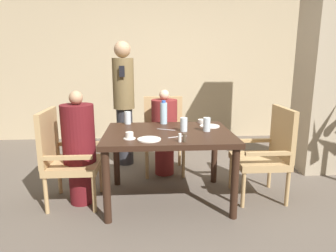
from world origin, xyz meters
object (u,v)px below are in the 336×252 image
(bowl_small, at_px, (203,121))
(glass_tall_mid, at_px, (128,118))
(diner_in_far_chair, at_px, (164,132))
(plate_main_left, at_px, (210,126))
(chair_right_side, at_px, (268,151))
(water_bottle, at_px, (164,113))
(standing_host, at_px, (124,100))
(glass_tall_far, at_px, (184,125))
(diner_in_left_chair, at_px, (79,147))
(glass_tall_near, at_px, (207,124))
(chair_far_side, at_px, (164,132))
(teacup_with_saucer, at_px, (129,136))
(chair_left_side, at_px, (64,155))
(plate_main_right, at_px, (149,139))

(bowl_small, height_order, glass_tall_mid, glass_tall_mid)
(diner_in_far_chair, bearing_deg, plate_main_left, -48.78)
(chair_right_side, relative_size, water_bottle, 3.64)
(chair_right_side, relative_size, standing_host, 0.57)
(glass_tall_far, bearing_deg, standing_host, 120.97)
(diner_in_left_chair, distance_m, diner_in_far_chair, 1.15)
(glass_tall_near, xyz_separation_m, glass_tall_far, (-0.23, 0.01, 0.00))
(standing_host, distance_m, bowl_small, 1.21)
(bowl_small, height_order, glass_tall_far, glass_tall_far)
(diner_in_left_chair, relative_size, chair_far_side, 1.19)
(teacup_with_saucer, bearing_deg, glass_tall_far, 26.37)
(plate_main_left, bearing_deg, standing_host, 136.26)
(diner_in_left_chair, xyz_separation_m, glass_tall_mid, (0.46, 0.41, 0.21))
(diner_in_left_chair, height_order, standing_host, standing_host)
(diner_in_far_chair, bearing_deg, glass_tall_far, -77.70)
(plate_main_left, distance_m, glass_tall_mid, 0.91)
(chair_left_side, height_order, diner_in_left_chair, diner_in_left_chair)
(water_bottle, distance_m, glass_tall_far, 0.43)
(diner_in_left_chair, bearing_deg, chair_left_side, 180.00)
(chair_far_side, relative_size, bowl_small, 8.85)
(glass_tall_far, bearing_deg, glass_tall_mid, 145.78)
(diner_in_far_chair, relative_size, water_bottle, 4.09)
(standing_host, distance_m, water_bottle, 0.90)
(plate_main_right, height_order, glass_tall_near, glass_tall_near)
(chair_left_side, relative_size, chair_far_side, 1.00)
(chair_far_side, distance_m, standing_host, 0.71)
(bowl_small, bearing_deg, plate_main_right, -131.11)
(bowl_small, relative_size, glass_tall_far, 0.78)
(diner_in_far_chair, relative_size, plate_main_right, 5.05)
(standing_host, distance_m, teacup_with_saucer, 1.41)
(water_bottle, bearing_deg, chair_far_side, 86.98)
(plate_main_right, xyz_separation_m, glass_tall_mid, (-0.24, 0.71, 0.06))
(diner_in_left_chair, bearing_deg, standing_host, 72.62)
(plate_main_left, bearing_deg, chair_left_side, -172.02)
(plate_main_left, relative_size, glass_tall_mid, 1.53)
(plate_main_right, xyz_separation_m, glass_tall_near, (0.58, 0.30, 0.06))
(plate_main_right, bearing_deg, bowl_small, 48.89)
(standing_host, distance_m, glass_tall_far, 1.33)
(plate_main_right, bearing_deg, standing_host, 102.96)
(standing_host, distance_m, plate_main_right, 1.49)
(chair_far_side, xyz_separation_m, plate_main_right, (-0.19, -1.18, 0.23))
(glass_tall_near, bearing_deg, glass_tall_far, 177.27)
(chair_far_side, distance_m, plate_main_right, 1.21)
(chair_far_side, xyz_separation_m, standing_host, (-0.52, 0.27, 0.39))
(plate_main_right, height_order, teacup_with_saucer, teacup_with_saucer)
(water_bottle, relative_size, glass_tall_mid, 1.89)
(chair_left_side, relative_size, water_bottle, 3.64)
(chair_left_side, bearing_deg, chair_far_side, 40.51)
(chair_left_side, xyz_separation_m, chair_far_side, (1.03, 0.88, 0.00))
(chair_right_side, distance_m, glass_tall_near, 0.71)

